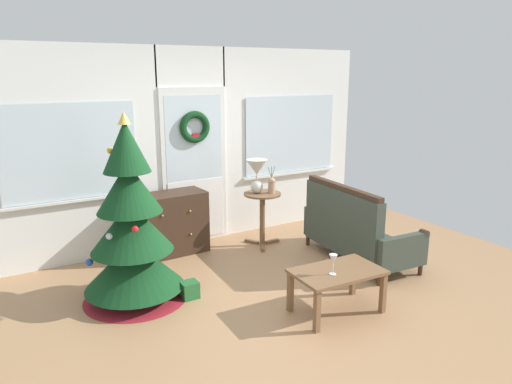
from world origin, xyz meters
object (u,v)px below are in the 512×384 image
at_px(christmas_tree, 132,235).
at_px(settee_sofa, 354,231).
at_px(coffee_table, 337,277).
at_px(flower_vase, 271,184).
at_px(side_table, 262,209).
at_px(table_lamp, 257,172).
at_px(dresser_cabinet, 170,224).
at_px(gift_box, 189,290).
at_px(wine_glass, 333,260).

height_order(christmas_tree, settee_sofa, christmas_tree).
bearing_deg(christmas_tree, coffee_table, -38.62).
bearing_deg(coffee_table, flower_vase, 76.56).
relative_size(settee_sofa, flower_vase, 4.44).
height_order(side_table, flower_vase, flower_vase).
xyz_separation_m(side_table, table_lamp, (-0.06, 0.04, 0.49)).
bearing_deg(dresser_cabinet, christmas_tree, -127.31).
bearing_deg(settee_sofa, gift_box, 177.40).
relative_size(table_lamp, coffee_table, 0.51).
distance_m(dresser_cabinet, table_lamp, 1.28).
bearing_deg(flower_vase, gift_box, -150.72).
height_order(christmas_tree, gift_box, christmas_tree).
bearing_deg(christmas_tree, gift_box, -29.22).
height_order(settee_sofa, wine_glass, settee_sofa).
height_order(settee_sofa, flower_vase, flower_vase).
height_order(christmas_tree, coffee_table, christmas_tree).
distance_m(settee_sofa, flower_vase, 1.20).
bearing_deg(gift_box, flower_vase, 29.28).
bearing_deg(flower_vase, settee_sofa, -59.17).
bearing_deg(table_lamp, coffee_table, -98.21).
bearing_deg(settee_sofa, dresser_cabinet, 143.00).
distance_m(settee_sofa, table_lamp, 1.42).
distance_m(coffee_table, wine_glass, 0.24).
xyz_separation_m(wine_glass, gift_box, (-0.99, 1.04, -0.48)).
relative_size(wine_glass, gift_box, 1.13).
bearing_deg(table_lamp, side_table, -33.69).
bearing_deg(christmas_tree, dresser_cabinet, 52.69).
distance_m(christmas_tree, coffee_table, 2.03).
relative_size(side_table, coffee_table, 0.82).
relative_size(side_table, flower_vase, 2.03).
bearing_deg(wine_glass, christmas_tree, 138.37).
relative_size(coffee_table, wine_glass, 4.43).
height_order(table_lamp, coffee_table, table_lamp).
distance_m(dresser_cabinet, side_table, 1.20).
height_order(dresser_cabinet, gift_box, dresser_cabinet).
relative_size(dresser_cabinet, settee_sofa, 0.59).
distance_m(settee_sofa, coffee_table, 1.35).
bearing_deg(coffee_table, side_table, 79.86).
relative_size(flower_vase, wine_glass, 1.79).
bearing_deg(dresser_cabinet, wine_glass, -73.10).
bearing_deg(settee_sofa, coffee_table, -138.62).
bearing_deg(christmas_tree, wine_glass, -41.63).
xyz_separation_m(table_lamp, wine_glass, (-0.38, -2.00, -0.43)).
bearing_deg(gift_box, dresser_cabinet, 77.20).
relative_size(settee_sofa, table_lamp, 3.53).
xyz_separation_m(christmas_tree, coffee_table, (1.57, -1.25, -0.32)).
distance_m(table_lamp, wine_glass, 2.08).
bearing_deg(side_table, dresser_cabinet, 162.92).
bearing_deg(christmas_tree, table_lamp, 20.54).
distance_m(dresser_cabinet, settee_sofa, 2.27).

